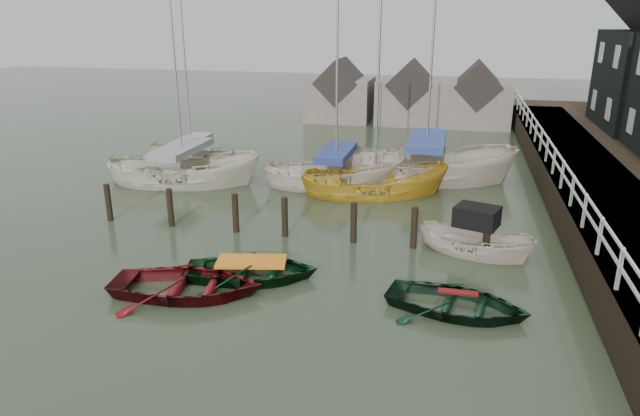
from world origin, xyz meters
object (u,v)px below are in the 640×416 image
(sailboat_c, at_px, (375,194))
(sailboat_d, at_px, (425,179))
(sailboat_b, at_px, (336,183))
(rowboat_green, at_px, (252,278))
(rowboat_red, at_px, (188,294))
(sailboat_e, at_px, (192,165))
(rowboat_dkgreen, at_px, (456,312))
(motorboat, at_px, (474,250))
(sailboat_a, at_px, (184,182))

(sailboat_c, relative_size, sailboat_d, 0.83)
(sailboat_b, bearing_deg, rowboat_green, 155.88)
(rowboat_red, relative_size, rowboat_green, 1.08)
(rowboat_red, bearing_deg, sailboat_e, 16.55)
(rowboat_red, xyz_separation_m, sailboat_d, (5.57, 13.14, 0.06))
(rowboat_dkgreen, bearing_deg, sailboat_b, 37.66)
(motorboat, bearing_deg, sailboat_a, 86.46)
(rowboat_dkgreen, relative_size, motorboat, 0.91)
(sailboat_a, relative_size, sailboat_e, 1.12)
(rowboat_red, relative_size, rowboat_dkgreen, 1.14)
(motorboat, distance_m, sailboat_a, 13.71)
(sailboat_a, bearing_deg, sailboat_e, 7.95)
(motorboat, distance_m, sailboat_d, 8.65)
(rowboat_red, distance_m, sailboat_b, 11.51)
(rowboat_red, height_order, sailboat_a, sailboat_a)
(rowboat_red, distance_m, sailboat_a, 11.14)
(rowboat_green, bearing_deg, motorboat, -73.92)
(rowboat_green, bearing_deg, rowboat_red, 122.19)
(sailboat_c, bearing_deg, motorboat, -161.67)
(rowboat_red, height_order, rowboat_dkgreen, rowboat_red)
(rowboat_dkgreen, xyz_separation_m, motorboat, (0.49, 4.00, 0.12))
(sailboat_c, bearing_deg, rowboat_green, 148.42)
(sailboat_d, bearing_deg, sailboat_a, 103.13)
(motorboat, relative_size, sailboat_c, 0.41)
(rowboat_red, distance_m, motorboat, 9.03)
(motorboat, height_order, sailboat_b, sailboat_b)
(rowboat_green, xyz_separation_m, sailboat_a, (-6.39, 8.59, 0.06))
(motorboat, bearing_deg, sailboat_c, 54.52)
(rowboat_dkgreen, xyz_separation_m, sailboat_c, (-3.54, 9.59, 0.01))
(rowboat_green, xyz_separation_m, rowboat_dkgreen, (5.81, -0.61, 0.00))
(rowboat_red, distance_m, sailboat_d, 14.28)
(motorboat, distance_m, sailboat_b, 8.90)
(rowboat_green, height_order, motorboat, motorboat)
(rowboat_green, relative_size, sailboat_b, 0.33)
(rowboat_red, distance_m, sailboat_c, 10.97)
(rowboat_dkgreen, distance_m, sailboat_e, 17.97)
(rowboat_dkgreen, bearing_deg, motorboat, 3.56)
(rowboat_red, distance_m, sailboat_e, 14.26)
(motorboat, xyz_separation_m, sailboat_d, (-2.10, 8.40, -0.06))
(sailboat_b, xyz_separation_m, sailboat_c, (1.91, -1.03, -0.05))
(sailboat_e, bearing_deg, rowboat_dkgreen, -113.99)
(sailboat_e, bearing_deg, rowboat_green, -128.68)
(rowboat_green, distance_m, motorboat, 7.15)
(sailboat_a, height_order, sailboat_c, sailboat_a)
(rowboat_green, height_order, sailboat_b, sailboat_b)
(sailboat_d, bearing_deg, motorboat, -169.59)
(sailboat_b, bearing_deg, rowboat_red, 149.22)
(rowboat_red, relative_size, sailboat_e, 0.43)
(motorboat, distance_m, sailboat_e, 15.96)
(rowboat_dkgreen, distance_m, sailboat_d, 12.50)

